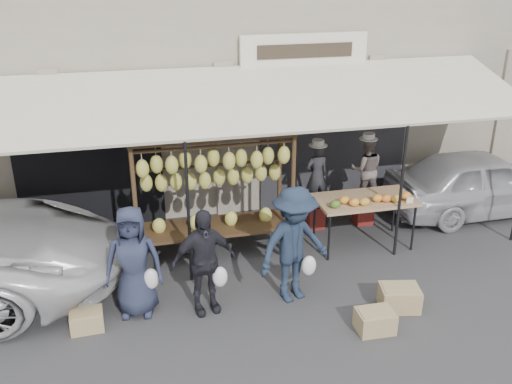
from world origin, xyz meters
TOP-DOWN VIEW (x-y plane):
  - ground_plane at (0.00, 0.00)m, footprint 90.00×90.00m
  - shophouse at (-0.00, 6.50)m, footprint 24.00×6.15m
  - awning at (0.01, 2.28)m, footprint 10.00×2.35m
  - banana_rack at (-0.52, 1.77)m, footprint 2.60×0.90m
  - produce_table at (2.09, 1.55)m, footprint 1.70×0.90m
  - vendor_left at (1.51, 2.48)m, footprint 0.49×0.36m
  - vendor_right at (2.47, 2.45)m, footprint 0.70×0.61m
  - customer_left at (-1.87, 0.46)m, footprint 0.87×0.64m
  - customer_mid at (-0.92, 0.28)m, footprint 0.99×0.54m
  - customer_right at (0.41, 0.29)m, footprint 1.30×0.99m
  - stool_left at (1.51, 2.48)m, footprint 0.39×0.39m
  - stool_right at (2.47, 2.45)m, footprint 0.33×0.33m
  - crate_near_a at (1.27, -0.75)m, footprint 0.51×0.39m
  - crate_near_b at (1.84, -0.33)m, footprint 0.64×0.53m
  - crate_far at (-2.57, 0.21)m, footprint 0.46×0.36m
  - sedan at (4.89, 2.37)m, footprint 3.78×1.55m

SIDE VIEW (x-z plane):
  - ground_plane at x=0.00m, z-range 0.00..0.00m
  - crate_far at x=-2.57m, z-range 0.00..0.27m
  - crate_near_a at x=1.27m, z-range 0.00..0.30m
  - crate_near_b at x=1.84m, z-range 0.00..0.34m
  - stool_left at x=1.51m, z-range 0.00..0.44m
  - stool_right at x=2.47m, z-range 0.00..0.46m
  - sedan at x=4.89m, z-range 0.00..1.28m
  - customer_mid at x=-0.92m, z-range 0.00..1.60m
  - customer_left at x=-1.87m, z-range 0.00..1.65m
  - produce_table at x=2.09m, z-range 0.36..1.40m
  - customer_right at x=0.41m, z-range 0.00..1.78m
  - vendor_left at x=1.51m, z-range 0.44..1.65m
  - vendor_right at x=2.47m, z-range 0.46..1.71m
  - banana_rack at x=-0.52m, z-range 0.46..2.69m
  - awning at x=0.01m, z-range 1.12..4.03m
  - shophouse at x=0.00m, z-range 0.00..7.30m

